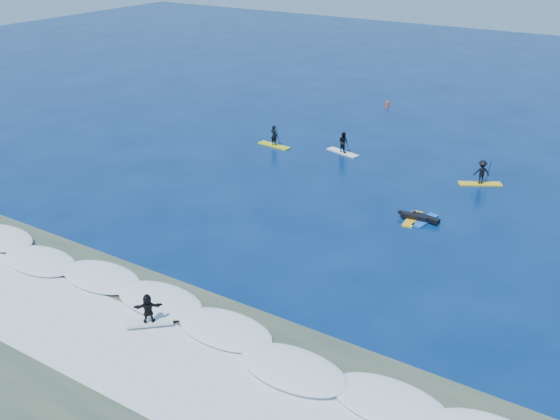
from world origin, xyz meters
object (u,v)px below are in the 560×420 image
Objects in this scene: sup_paddler_right at (482,174)px; wave_surfer at (148,310)px; prone_paddler_far at (425,219)px; prone_paddler_near at (413,217)px; sup_paddler_center at (343,144)px; marker_buoy at (388,104)px; sup_paddler_left at (274,139)px.

sup_paddler_right is 1.48× the size of wave_surfer.
wave_surfer is at bearing 168.06° from prone_paddler_far.
sup_paddler_right is at bearing 0.91° from prone_paddler_far.
prone_paddler_near is (-1.87, -7.75, -0.63)m from sup_paddler_right.
sup_paddler_right is (10.93, -0.62, 0.06)m from sup_paddler_center.
marker_buoy reaches higher than prone_paddler_far.
sup_paddler_center is at bearing 55.03° from wave_surfer.
prone_paddler_far is 25.19m from marker_buoy.
prone_paddler_near is at bearing -19.78° from sup_paddler_left.
sup_paddler_center is 12.34m from prone_paddler_near.
sup_paddler_left is at bearing -101.43° from marker_buoy.
sup_paddler_right is at bearing 11.70° from sup_paddler_center.
sup_paddler_right is at bearing -47.77° from marker_buoy.
sup_paddler_right is 19.68m from marker_buoy.
marker_buoy is (-12.08, 22.10, 0.16)m from prone_paddler_far.
prone_paddler_near is 3.23× the size of marker_buoy.
sup_paddler_left is 1.00× the size of sup_paddler_center.
prone_paddler_far is at bearing -78.53° from prone_paddler_near.
marker_buoy is at bearing 22.17° from prone_paddler_near.
prone_paddler_far is (9.78, -8.15, -0.57)m from sup_paddler_center.
wave_surfer reaches higher than prone_paddler_near.
sup_paddler_left is 1.01× the size of sup_paddler_right.
sup_paddler_right reaches higher than sup_paddler_left.
sup_paddler_right is (16.35, 0.89, 0.17)m from sup_paddler_left.
sup_paddler_right is at bearing 30.22° from wave_surfer.
prone_paddler_far is (0.72, 0.21, -0.00)m from prone_paddler_near.
prone_paddler_near is 0.75m from prone_paddler_far.
sup_paddler_center reaches higher than prone_paddler_far.
marker_buoy is (-5.42, 39.02, -0.53)m from wave_surfer.
sup_paddler_left reaches higher than wave_surfer.
sup_paddler_left is 16.60m from prone_paddler_far.
sup_paddler_center is 14.14m from marker_buoy.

